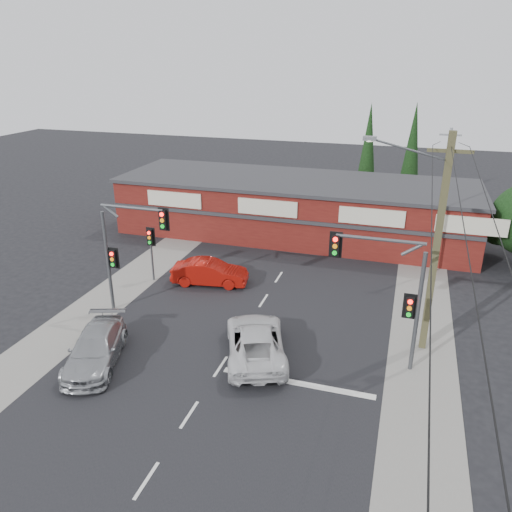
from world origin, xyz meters
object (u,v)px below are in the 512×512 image
(red_sedan, at_px, (210,272))
(utility_pole, at_px, (434,239))
(shop_building, at_px, (295,207))
(silver_suv, at_px, (96,349))
(white_suv, at_px, (256,341))

(red_sedan, xyz_separation_m, utility_pole, (12.07, -3.55, 4.65))
(shop_building, bearing_deg, red_sedan, -104.56)
(utility_pole, bearing_deg, red_sedan, 163.61)
(silver_suv, xyz_separation_m, red_sedan, (1.68, 9.22, 0.01))
(silver_suv, xyz_separation_m, utility_pole, (13.75, 5.67, 4.67))
(silver_suv, height_order, shop_building, shop_building)
(silver_suv, height_order, red_sedan, red_sedan)
(red_sedan, relative_size, shop_building, 0.16)
(white_suv, relative_size, shop_building, 0.20)
(white_suv, distance_m, red_sedan, 8.22)
(white_suv, distance_m, shop_building, 17.22)
(silver_suv, relative_size, shop_building, 0.18)
(silver_suv, bearing_deg, shop_building, 58.80)
(utility_pole, bearing_deg, white_suv, -157.04)
(silver_suv, relative_size, red_sedan, 1.12)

